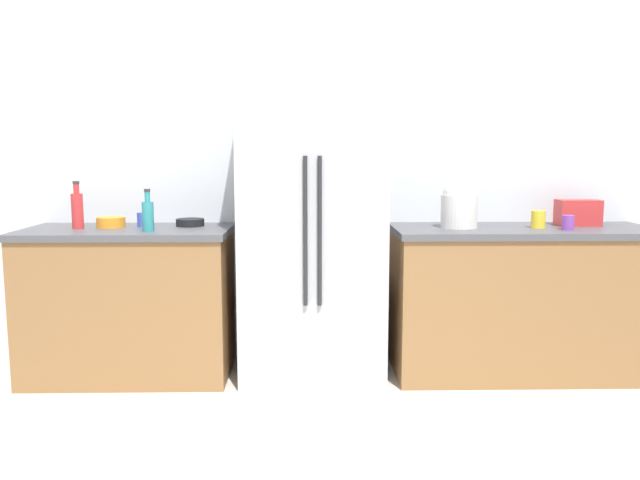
% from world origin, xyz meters
% --- Properties ---
extents(ground_plane, '(9.35, 9.35, 0.00)m').
position_xyz_m(ground_plane, '(0.00, 0.00, 0.00)').
color(ground_plane, beige).
extents(kitchen_back_panel, '(4.68, 0.10, 2.88)m').
position_xyz_m(kitchen_back_panel, '(0.00, 1.66, 1.44)').
color(kitchen_back_panel, silver).
rests_on(kitchen_back_panel, ground_plane).
extents(counter_left, '(1.24, 0.66, 0.91)m').
position_xyz_m(counter_left, '(-1.17, 1.29, 0.46)').
color(counter_left, olive).
rests_on(counter_left, ground_plane).
extents(counter_right, '(1.60, 0.66, 0.91)m').
position_xyz_m(counter_right, '(1.25, 1.29, 0.46)').
color(counter_right, olive).
rests_on(counter_right, ground_plane).
extents(refrigerator, '(0.86, 0.65, 1.86)m').
position_xyz_m(refrigerator, '(-0.05, 1.28, 0.93)').
color(refrigerator, '#B2B5BA').
rests_on(refrigerator, ground_plane).
extents(toaster, '(0.26, 0.15, 0.16)m').
position_xyz_m(toaster, '(1.62, 1.39, 0.99)').
color(toaster, red).
rests_on(toaster, counter_right).
extents(rice_cooker, '(0.22, 0.22, 0.30)m').
position_xyz_m(rice_cooker, '(0.84, 1.28, 1.06)').
color(rice_cooker, silver).
rests_on(rice_cooker, counter_right).
extents(bottle_a, '(0.07, 0.07, 0.25)m').
position_xyz_m(bottle_a, '(-1.00, 1.13, 1.01)').
color(bottle_a, teal).
rests_on(bottle_a, counter_left).
extents(bottle_b, '(0.07, 0.07, 0.29)m').
position_xyz_m(bottle_b, '(-1.45, 1.28, 1.03)').
color(bottle_b, red).
rests_on(bottle_b, counter_left).
extents(cup_a, '(0.07, 0.07, 0.09)m').
position_xyz_m(cup_a, '(1.46, 1.16, 0.96)').
color(cup_a, purple).
rests_on(cup_a, counter_right).
extents(cup_b, '(0.08, 0.08, 0.11)m').
position_xyz_m(cup_b, '(1.32, 1.26, 0.97)').
color(cup_b, yellow).
rests_on(cup_b, counter_right).
extents(cup_c, '(0.09, 0.09, 0.09)m').
position_xyz_m(cup_c, '(-1.09, 1.39, 0.96)').
color(cup_c, blue).
rests_on(cup_c, counter_left).
extents(bowl_a, '(0.17, 0.17, 0.06)m').
position_xyz_m(bowl_a, '(-1.28, 1.34, 0.94)').
color(bowl_a, orange).
rests_on(bowl_a, counter_left).
extents(bowl_b, '(0.17, 0.17, 0.05)m').
position_xyz_m(bowl_b, '(-0.81, 1.40, 0.94)').
color(bowl_b, black).
rests_on(bowl_b, counter_left).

